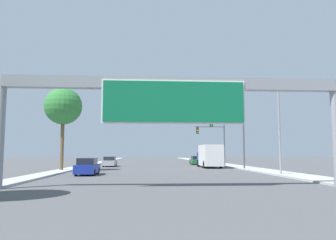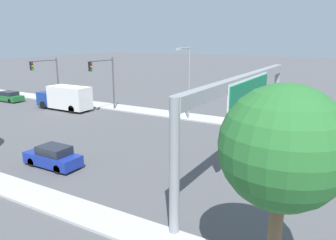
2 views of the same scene
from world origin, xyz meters
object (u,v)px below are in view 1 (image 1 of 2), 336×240
(traffic_light_near_intersection, at_px, (233,133))
(traffic_light_mid_block, at_px, (215,138))
(sign_gantry, at_px, (174,98))
(car_mid_left, at_px, (197,160))
(car_far_right, at_px, (87,167))
(palm_tree_background, at_px, (63,107))
(street_lamp_right, at_px, (275,122))
(car_mid_center, at_px, (110,162))
(truck_box_primary, at_px, (209,156))

(traffic_light_near_intersection, xyz_separation_m, traffic_light_mid_block, (-0.09, 10.00, -0.20))
(sign_gantry, relative_size, car_mid_left, 4.29)
(car_far_right, relative_size, traffic_light_mid_block, 0.68)
(palm_tree_background, height_order, street_lamp_right, palm_tree_background)
(car_mid_left, bearing_deg, street_lamp_right, -83.83)
(traffic_light_near_intersection, height_order, street_lamp_right, street_lamp_right)
(palm_tree_background, bearing_deg, street_lamp_right, -22.91)
(palm_tree_background, bearing_deg, car_mid_center, 70.65)
(truck_box_primary, bearing_deg, car_far_right, -135.59)
(car_mid_center, distance_m, truck_box_primary, 14.83)
(car_mid_center, xyz_separation_m, car_mid_left, (14.00, 6.86, 0.01))
(car_mid_center, xyz_separation_m, car_far_right, (-0.00, -18.51, 0.04))
(sign_gantry, relative_size, car_mid_center, 4.48)
(palm_tree_background, xyz_separation_m, street_lamp_right, (21.05, -8.90, -2.43))
(car_mid_left, distance_m, car_far_right, 28.98)
(traffic_light_near_intersection, bearing_deg, sign_gantry, -113.91)
(traffic_light_near_intersection, bearing_deg, car_mid_center, 147.91)
(car_mid_center, distance_m, traffic_light_mid_block, 16.21)
(sign_gantry, distance_m, traffic_light_mid_block, 31.38)
(traffic_light_mid_block, distance_m, street_lamp_right, 20.61)
(car_mid_left, bearing_deg, palm_tree_background, -134.34)
(sign_gantry, bearing_deg, car_mid_left, 79.27)
(sign_gantry, distance_m, traffic_light_near_intersection, 22.00)
(sign_gantry, distance_m, truck_box_primary, 26.49)
(sign_gantry, height_order, street_lamp_right, street_lamp_right)
(street_lamp_right, bearing_deg, traffic_light_mid_block, 93.19)
(palm_tree_background, bearing_deg, car_far_right, -59.22)
(car_far_right, relative_size, palm_tree_background, 0.45)
(sign_gantry, relative_size, traffic_light_near_intersection, 3.08)
(car_mid_left, height_order, traffic_light_mid_block, traffic_light_mid_block)
(traffic_light_near_intersection, relative_size, traffic_light_mid_block, 1.05)
(traffic_light_mid_block, bearing_deg, car_mid_center, -179.92)
(street_lamp_right, bearing_deg, traffic_light_near_intersection, 95.68)
(car_far_right, bearing_deg, sign_gantry, -58.81)
(car_mid_left, xyz_separation_m, truck_box_primary, (-0.00, -11.66, 0.87))
(car_far_right, height_order, traffic_light_mid_block, traffic_light_mid_block)
(car_mid_left, distance_m, traffic_light_mid_block, 7.92)
(car_mid_left, xyz_separation_m, traffic_light_mid_block, (1.82, -6.84, 3.55))
(car_mid_left, height_order, truck_box_primary, truck_box_primary)
(palm_tree_background, distance_m, street_lamp_right, 22.98)
(car_mid_center, bearing_deg, palm_tree_background, -109.35)
(car_mid_left, xyz_separation_m, palm_tree_background, (-18.09, -18.51, 6.57))
(palm_tree_background, bearing_deg, sign_gantry, -58.96)
(traffic_light_mid_block, height_order, palm_tree_background, palm_tree_background)
(traffic_light_near_intersection, distance_m, palm_tree_background, 20.27)
(traffic_light_near_intersection, bearing_deg, street_lamp_right, -84.32)
(sign_gantry, bearing_deg, traffic_light_near_intersection, 66.09)
(truck_box_primary, distance_m, traffic_light_mid_block, 5.81)
(car_far_right, bearing_deg, traffic_light_mid_block, 49.53)
(sign_gantry, bearing_deg, palm_tree_background, 121.04)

